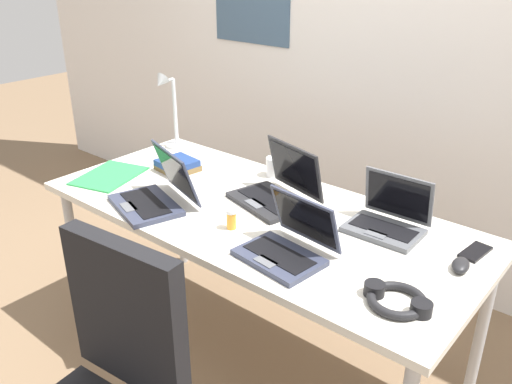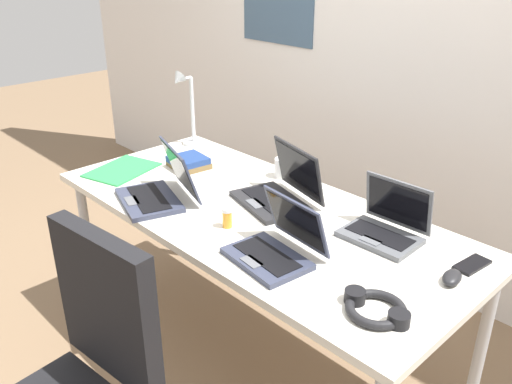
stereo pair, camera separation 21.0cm
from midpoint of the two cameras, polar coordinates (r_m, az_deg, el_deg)
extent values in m
plane|color=#7A6047|center=(2.56, 2.46, -16.97)|extent=(12.00, 12.00, 0.00)
cube|color=silver|center=(2.84, 19.11, 15.35)|extent=(6.00, 0.12, 2.60)
cube|color=silver|center=(2.15, 2.81, -2.37)|extent=(1.80, 0.80, 0.03)
cylinder|color=#B2B5BA|center=(2.74, -15.34, -5.63)|extent=(0.04, 0.04, 0.71)
cylinder|color=#B2B5BA|center=(3.07, -4.33, -1.34)|extent=(0.04, 0.04, 0.71)
cylinder|color=#B2B5BA|center=(2.25, 25.43, -14.95)|extent=(0.04, 0.04, 0.71)
cylinder|color=silver|center=(2.87, -4.53, 5.28)|extent=(0.12, 0.12, 0.02)
cylinder|color=silver|center=(2.82, -4.65, 8.69)|extent=(0.02, 0.02, 0.34)
cylinder|color=silver|center=(2.75, -5.43, 11.93)|extent=(0.01, 0.08, 0.01)
cone|color=silver|center=(2.73, -6.10, 11.79)|extent=(0.07, 0.09, 0.09)
cube|color=#232326|center=(2.18, 4.33, -1.16)|extent=(0.36, 0.29, 0.02)
cube|color=black|center=(2.18, 4.34, -0.89)|extent=(0.30, 0.19, 0.00)
cube|color=#595B60|center=(2.15, 2.75, -1.28)|extent=(0.10, 0.07, 0.00)
cube|color=#232326|center=(2.21, 7.30, 2.27)|extent=(0.32, 0.13, 0.21)
cube|color=black|center=(2.20, 7.19, 2.27)|extent=(0.28, 0.11, 0.18)
cube|color=#515459|center=(2.00, 15.99, -4.75)|extent=(0.27, 0.19, 0.02)
cube|color=black|center=(1.99, 16.03, -4.46)|extent=(0.24, 0.11, 0.00)
cube|color=#595B60|center=(1.95, 15.14, -5.09)|extent=(0.08, 0.04, 0.00)
cube|color=#515459|center=(2.04, 17.79, -1.19)|extent=(0.27, 0.04, 0.18)
cube|color=black|center=(2.03, 17.72, -1.22)|extent=(0.24, 0.03, 0.15)
cube|color=#33384C|center=(2.22, -8.70, -0.92)|extent=(0.36, 0.30, 0.02)
cube|color=black|center=(2.22, -8.72, -0.65)|extent=(0.30, 0.20, 0.00)
cube|color=#595B60|center=(2.20, -10.45, -0.98)|extent=(0.10, 0.07, 0.00)
cube|color=#33384C|center=(2.22, -5.43, 2.36)|extent=(0.32, 0.17, 0.21)
cube|color=black|center=(2.21, -5.56, 2.38)|extent=(0.28, 0.14, 0.17)
cube|color=#33384C|center=(1.81, 4.51, -7.17)|extent=(0.30, 0.22, 0.02)
cube|color=black|center=(1.80, 4.52, -6.86)|extent=(0.26, 0.13, 0.00)
cube|color=#595B60|center=(1.76, 2.97, -7.51)|extent=(0.08, 0.05, 0.00)
cube|color=#33384C|center=(1.83, 7.59, -3.17)|extent=(0.29, 0.10, 0.19)
cube|color=black|center=(1.83, 7.48, -3.17)|extent=(0.26, 0.08, 0.15)
ellipsoid|color=black|center=(1.84, 23.31, -8.46)|extent=(0.08, 0.11, 0.03)
cube|color=black|center=(1.96, 24.96, -7.12)|extent=(0.08, 0.14, 0.01)
torus|color=black|center=(1.63, 16.38, -11.99)|extent=(0.18, 0.18, 0.03)
cylinder|color=black|center=(1.66, 14.16, -10.81)|extent=(0.06, 0.06, 0.04)
cylinder|color=black|center=(1.60, 18.74, -12.84)|extent=(0.06, 0.06, 0.04)
cylinder|color=gold|center=(2.00, -0.08, -2.99)|extent=(0.04, 0.04, 0.06)
cylinder|color=white|center=(1.98, -0.08, -1.98)|extent=(0.04, 0.04, 0.01)
cube|color=brown|center=(2.56, -4.82, 2.89)|extent=(0.20, 0.18, 0.03)
cube|color=navy|center=(2.54, -4.90, 3.38)|extent=(0.18, 0.18, 0.03)
cube|color=green|center=(2.56, -11.82, 2.27)|extent=(0.31, 0.36, 0.01)
cylinder|color=white|center=(2.44, 5.35, 2.54)|extent=(0.08, 0.08, 0.09)
torus|color=white|center=(2.41, 6.25, 2.31)|extent=(0.05, 0.01, 0.05)
cube|color=black|center=(1.66, -12.11, -11.81)|extent=(0.42, 0.10, 0.48)
camera|label=1|loc=(0.11, -87.14, 1.32)|focal=37.57mm
camera|label=2|loc=(0.11, 92.86, -1.32)|focal=37.57mm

